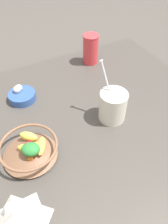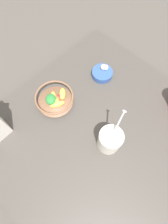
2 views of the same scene
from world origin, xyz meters
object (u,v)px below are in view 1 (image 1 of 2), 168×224
object	(u,v)px
garlic_bowl	(22,95)
fruit_bowl	(30,149)
drinking_cup	(91,49)
yogurt_tub	(113,105)

from	to	relation	value
garlic_bowl	fruit_bowl	bearing A→B (deg)	79.23
garlic_bowl	drinking_cup	bearing A→B (deg)	-163.20
drinking_cup	garlic_bowl	distance (m)	0.45
drinking_cup	garlic_bowl	world-z (taller)	drinking_cup
fruit_bowl	drinking_cup	bearing A→B (deg)	-137.60
fruit_bowl	drinking_cup	size ratio (longest dim) A/B	1.29
yogurt_tub	drinking_cup	xyz separation A→B (m)	(-0.13, -0.42, 0.01)
yogurt_tub	garlic_bowl	xyz separation A→B (m)	(0.30, -0.29, -0.05)
yogurt_tub	drinking_cup	world-z (taller)	yogurt_tub
fruit_bowl	garlic_bowl	xyz separation A→B (m)	(-0.06, -0.32, -0.02)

